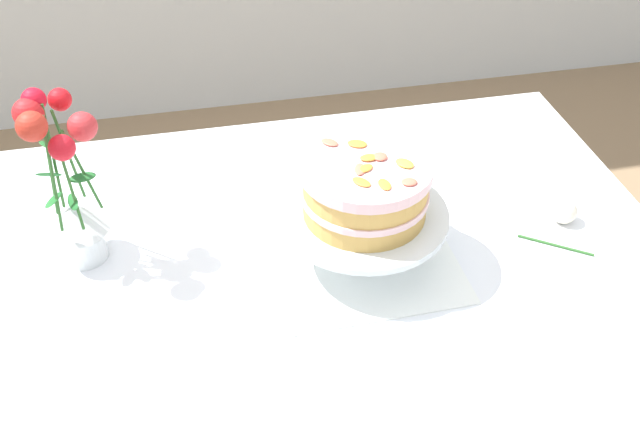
% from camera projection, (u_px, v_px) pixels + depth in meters
% --- Properties ---
extents(dining_table, '(1.40, 1.00, 0.74)m').
position_uv_depth(dining_table, '(294.00, 316.00, 1.30)').
color(dining_table, white).
rests_on(dining_table, ground).
extents(linen_napkin, '(0.33, 0.33, 0.00)m').
position_uv_depth(linen_napkin, '(362.00, 255.00, 1.29)').
color(linen_napkin, white).
rests_on(linen_napkin, dining_table).
extents(cake_stand, '(0.29, 0.29, 0.10)m').
position_uv_depth(cake_stand, '(364.00, 220.00, 1.24)').
color(cake_stand, silver).
rests_on(cake_stand, linen_napkin).
extents(layer_cake, '(0.22, 0.22, 0.11)m').
position_uv_depth(layer_cake, '(365.00, 188.00, 1.20)').
color(layer_cake, tan).
rests_on(layer_cake, cake_stand).
extents(flower_vase, '(0.12, 0.13, 0.33)m').
position_uv_depth(flower_vase, '(70.00, 195.00, 1.20)').
color(flower_vase, silver).
rests_on(flower_vase, dining_table).
extents(fallen_rose, '(0.13, 0.13, 0.05)m').
position_uv_depth(fallen_rose, '(564.00, 213.00, 1.35)').
color(fallen_rose, '#2D6028').
rests_on(fallen_rose, dining_table).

